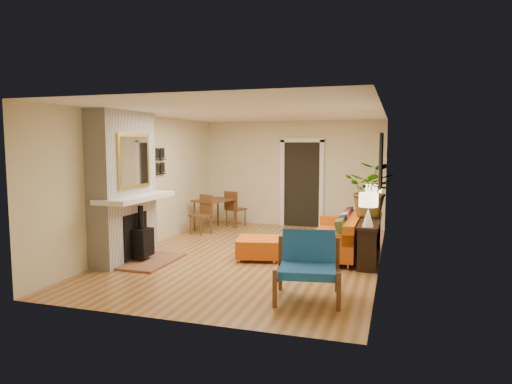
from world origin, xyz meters
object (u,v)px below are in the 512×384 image
(ottoman, at_px, (258,247))
(houseplant, at_px, (372,190))
(console_table, at_px, (370,228))
(blue_chair, at_px, (308,262))
(sofa, at_px, (340,236))
(lamp_far, at_px, (373,195))
(dining_table, at_px, (217,206))
(lamp_near, at_px, (368,206))

(ottoman, height_order, houseplant, houseplant)
(console_table, bearing_deg, ottoman, -164.95)
(ottoman, bearing_deg, blue_chair, -54.87)
(sofa, bearing_deg, blue_chair, -92.95)
(blue_chair, relative_size, houseplant, 0.96)
(ottoman, bearing_deg, console_table, 15.05)
(ottoman, xyz_separation_m, lamp_far, (1.90, 1.29, 0.85))
(console_table, distance_m, houseplant, 0.71)
(dining_table, height_order, console_table, dining_table)
(blue_chair, relative_size, lamp_far, 1.76)
(sofa, bearing_deg, console_table, -18.00)
(ottoman, distance_m, lamp_far, 2.45)
(lamp_far, bearing_deg, blue_chair, -102.58)
(console_table, distance_m, lamp_far, 0.92)
(console_table, bearing_deg, sofa, 162.00)
(blue_chair, distance_m, dining_table, 5.07)
(sofa, xyz_separation_m, dining_table, (-3.10, 1.68, 0.23))
(console_table, relative_size, lamp_far, 3.43)
(blue_chair, xyz_separation_m, console_table, (0.68, 2.25, 0.10))
(lamp_far, height_order, houseplant, houseplant)
(console_table, height_order, lamp_near, lamp_near)
(ottoman, relative_size, console_table, 0.47)
(dining_table, distance_m, lamp_near, 4.51)
(dining_table, distance_m, houseplant, 4.01)
(dining_table, xyz_separation_m, lamp_near, (3.65, -2.61, 0.48))
(lamp_far, bearing_deg, ottoman, -145.88)
(console_table, bearing_deg, lamp_far, 90.00)
(blue_chair, xyz_separation_m, dining_table, (-2.98, 4.11, 0.11))
(lamp_near, bearing_deg, dining_table, 144.51)
(dining_table, bearing_deg, sofa, -28.38)
(lamp_far, bearing_deg, houseplant, -91.22)
(console_table, height_order, houseplant, houseplant)
(lamp_near, xyz_separation_m, lamp_far, (0.00, 1.53, 0.00))
(console_table, bearing_deg, dining_table, 153.08)
(lamp_far, bearing_deg, sofa, -132.68)
(blue_chair, relative_size, dining_table, 0.57)
(dining_table, bearing_deg, lamp_near, -35.49)
(blue_chair, bearing_deg, ottoman, 125.13)
(dining_table, bearing_deg, houseplant, -23.04)
(console_table, relative_size, houseplant, 1.87)
(ottoman, height_order, dining_table, dining_table)
(blue_chair, bearing_deg, lamp_near, 65.76)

